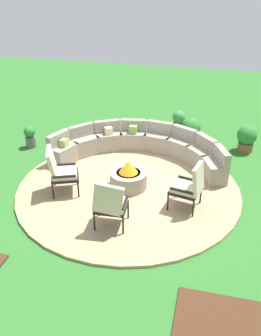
{
  "coord_description": "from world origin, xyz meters",
  "views": [
    {
      "loc": [
        1.75,
        -6.91,
        4.54
      ],
      "look_at": [
        0.0,
        0.2,
        0.45
      ],
      "focal_mm": 38.61,
      "sensor_mm": 36.0,
      "label": 1
    }
  ],
  "objects_px": {
    "curved_stone_bench": "(141,147)",
    "potted_plant_1": "(247,137)",
    "potted_plant_3": "(191,131)",
    "fire_pit": "(128,177)",
    "lounge_chair_front_right": "(110,203)",
    "potted_plant_0": "(30,136)",
    "lounge_chair_front_left": "(60,170)",
    "lounge_chair_back_left": "(190,185)",
    "potted_plant_2": "(179,119)"
  },
  "relations": [
    {
      "from": "fire_pit",
      "to": "potted_plant_2",
      "type": "bearing_deg",
      "value": 79.89
    },
    {
      "from": "fire_pit",
      "to": "potted_plant_1",
      "type": "xyz_separation_m",
      "value": [
        2.69,
        2.72,
        0.1
      ]
    },
    {
      "from": "curved_stone_bench",
      "to": "lounge_chair_back_left",
      "type": "xyz_separation_m",
      "value": [
        1.46,
        -2.01,
        0.23
      ]
    },
    {
      "from": "potted_plant_0",
      "to": "potted_plant_1",
      "type": "relative_size",
      "value": 0.83
    },
    {
      "from": "lounge_chair_front_right",
      "to": "potted_plant_3",
      "type": "relative_size",
      "value": 1.34
    },
    {
      "from": "lounge_chair_front_left",
      "to": "lounge_chair_back_left",
      "type": "relative_size",
      "value": 1.03
    },
    {
      "from": "potted_plant_3",
      "to": "lounge_chair_front_left",
      "type": "bearing_deg",
      "value": -127.74
    },
    {
      "from": "potted_plant_2",
      "to": "potted_plant_1",
      "type": "bearing_deg",
      "value": -27.76
    },
    {
      "from": "lounge_chair_front_right",
      "to": "potted_plant_1",
      "type": "relative_size",
      "value": 1.41
    },
    {
      "from": "lounge_chair_back_left",
      "to": "potted_plant_1",
      "type": "xyz_separation_m",
      "value": [
        1.26,
        3.22,
        -0.19
      ]
    },
    {
      "from": "fire_pit",
      "to": "potted_plant_2",
      "type": "xyz_separation_m",
      "value": [
        0.67,
        3.78,
        0.03
      ]
    },
    {
      "from": "fire_pit",
      "to": "lounge_chair_back_left",
      "type": "height_order",
      "value": "lounge_chair_back_left"
    },
    {
      "from": "lounge_chair_back_left",
      "to": "potted_plant_1",
      "type": "bearing_deg",
      "value": -9.47
    },
    {
      "from": "lounge_chair_back_left",
      "to": "potted_plant_3",
      "type": "xyz_separation_m",
      "value": [
        -0.28,
        3.27,
        -0.17
      ]
    },
    {
      "from": "curved_stone_bench",
      "to": "lounge_chair_front_left",
      "type": "bearing_deg",
      "value": -123.87
    },
    {
      "from": "curved_stone_bench",
      "to": "lounge_chair_front_right",
      "type": "distance_m",
      "value": 3.03
    },
    {
      "from": "lounge_chair_front_right",
      "to": "potted_plant_2",
      "type": "xyz_separation_m",
      "value": [
        0.65,
        5.3,
        -0.26
      ]
    },
    {
      "from": "lounge_chair_front_right",
      "to": "lounge_chair_back_left",
      "type": "distance_m",
      "value": 1.74
    },
    {
      "from": "lounge_chair_front_left",
      "to": "lounge_chair_front_right",
      "type": "xyz_separation_m",
      "value": [
        1.44,
        -0.96,
        -0.0
      ]
    },
    {
      "from": "lounge_chair_front_right",
      "to": "lounge_chair_front_left",
      "type": "bearing_deg",
      "value": 143.07
    },
    {
      "from": "fire_pit",
      "to": "potted_plant_2",
      "type": "relative_size",
      "value": 1.36
    },
    {
      "from": "lounge_chair_front_left",
      "to": "potted_plant_2",
      "type": "distance_m",
      "value": 4.82
    },
    {
      "from": "fire_pit",
      "to": "curved_stone_bench",
      "type": "bearing_deg",
      "value": 91.23
    },
    {
      "from": "potted_plant_1",
      "to": "potted_plant_2",
      "type": "distance_m",
      "value": 2.28
    },
    {
      "from": "lounge_chair_front_left",
      "to": "potted_plant_2",
      "type": "height_order",
      "value": "lounge_chair_front_left"
    },
    {
      "from": "lounge_chair_front_right",
      "to": "potted_plant_3",
      "type": "bearing_deg",
      "value": 72.09
    },
    {
      "from": "fire_pit",
      "to": "lounge_chair_front_right",
      "type": "height_order",
      "value": "lounge_chair_front_right"
    },
    {
      "from": "potted_plant_0",
      "to": "lounge_chair_back_left",
      "type": "bearing_deg",
      "value": -23.25
    },
    {
      "from": "lounge_chair_back_left",
      "to": "potted_plant_1",
      "type": "distance_m",
      "value": 3.46
    },
    {
      "from": "lounge_chair_front_left",
      "to": "potted_plant_0",
      "type": "xyz_separation_m",
      "value": [
        -1.85,
        2.07,
        -0.28
      ]
    },
    {
      "from": "curved_stone_bench",
      "to": "lounge_chair_front_left",
      "type": "relative_size",
      "value": 4.13
    },
    {
      "from": "curved_stone_bench",
      "to": "potted_plant_1",
      "type": "xyz_separation_m",
      "value": [
        2.72,
        1.21,
        0.03
      ]
    },
    {
      "from": "lounge_chair_front_right",
      "to": "potted_plant_0",
      "type": "relative_size",
      "value": 1.71
    },
    {
      "from": "potted_plant_0",
      "to": "potted_plant_1",
      "type": "distance_m",
      "value": 6.08
    },
    {
      "from": "curved_stone_bench",
      "to": "lounge_chair_front_right",
      "type": "bearing_deg",
      "value": -88.94
    },
    {
      "from": "lounge_chair_front_left",
      "to": "potted_plant_1",
      "type": "height_order",
      "value": "lounge_chair_front_left"
    },
    {
      "from": "curved_stone_bench",
      "to": "potted_plant_0",
      "type": "relative_size",
      "value": 7.18
    },
    {
      "from": "potted_plant_0",
      "to": "potted_plant_1",
      "type": "bearing_deg",
      "value": 11.39
    },
    {
      "from": "potted_plant_2",
      "to": "potted_plant_3",
      "type": "xyz_separation_m",
      "value": [
        0.48,
        -1.01,
        0.09
      ]
    },
    {
      "from": "potted_plant_0",
      "to": "lounge_chair_front_left",
      "type": "bearing_deg",
      "value": -48.21
    },
    {
      "from": "potted_plant_3",
      "to": "potted_plant_0",
      "type": "bearing_deg",
      "value": -164.21
    },
    {
      "from": "lounge_chair_back_left",
      "to": "potted_plant_3",
      "type": "relative_size",
      "value": 1.32
    },
    {
      "from": "potted_plant_2",
      "to": "potted_plant_3",
      "type": "height_order",
      "value": "potted_plant_3"
    },
    {
      "from": "lounge_chair_back_left",
      "to": "potted_plant_3",
      "type": "distance_m",
      "value": 3.28
    },
    {
      "from": "potted_plant_0",
      "to": "potted_plant_1",
      "type": "height_order",
      "value": "potted_plant_1"
    },
    {
      "from": "lounge_chair_front_left",
      "to": "potted_plant_2",
      "type": "relative_size",
      "value": 1.74
    },
    {
      "from": "fire_pit",
      "to": "lounge_chair_back_left",
      "type": "distance_m",
      "value": 1.54
    },
    {
      "from": "fire_pit",
      "to": "potted_plant_1",
      "type": "height_order",
      "value": "potted_plant_1"
    },
    {
      "from": "potted_plant_3",
      "to": "fire_pit",
      "type": "bearing_deg",
      "value": -112.59
    },
    {
      "from": "curved_stone_bench",
      "to": "potted_plant_2",
      "type": "xyz_separation_m",
      "value": [
        0.71,
        2.27,
        -0.04
      ]
    }
  ]
}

